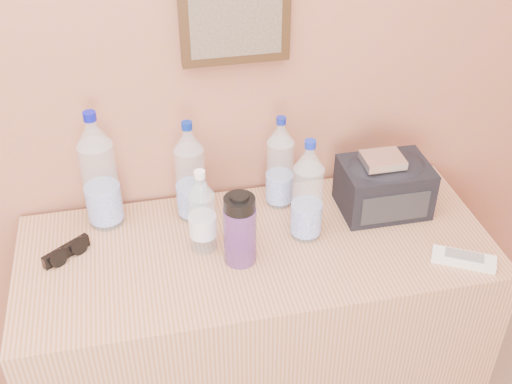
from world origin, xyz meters
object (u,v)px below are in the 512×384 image
sunglasses (66,251)px  toiletry_bag (384,184)px  pet_large_d (307,195)px  foil_packet (383,160)px  pet_small (202,215)px  dresser (257,345)px  nalgene_bottle (240,229)px  pet_large_b (190,176)px  pet_large_c (280,166)px  ac_remote (464,259)px  pet_large_a (100,176)px

sunglasses → toiletry_bag: 0.94m
pet_large_d → foil_packet: size_ratio=2.73×
pet_small → toiletry_bag: bearing=7.1°
dresser → sunglasses: size_ratio=9.30×
dresser → nalgene_bottle: (-0.06, -0.05, 0.53)m
pet_large_d → nalgene_bottle: (-0.20, -0.07, -0.03)m
dresser → sunglasses: sunglasses is taller
pet_small → pet_large_b: bearing=93.8°
pet_large_c → ac_remote: 0.58m
sunglasses → ac_remote: size_ratio=0.85×
nalgene_bottle → ac_remote: 0.62m
pet_large_c → foil_packet: bearing=-22.0°
pet_large_c → ac_remote: size_ratio=1.75×
foil_packet → ac_remote: bearing=-60.4°
dresser → sunglasses: 0.69m
pet_large_d → nalgene_bottle: size_ratio=1.45×
nalgene_bottle → pet_large_a: bearing=145.0°
pet_small → foil_packet: pet_small is taller
pet_large_a → pet_large_b: (0.25, -0.02, -0.02)m
pet_large_b → pet_large_c: size_ratio=1.07×
ac_remote → toiletry_bag: 0.32m
sunglasses → foil_packet: (0.91, 0.01, 0.17)m
pet_large_c → pet_large_d: (0.04, -0.17, 0.01)m
pet_small → dresser: bearing=-9.7°
dresser → pet_large_a: (-0.41, 0.20, 0.58)m
ac_remote → foil_packet: size_ratio=1.47×
toiletry_bag → nalgene_bottle: bearing=-163.0°
toiletry_bag → ac_remote: bearing=-65.4°
dresser → pet_large_b: (-0.16, 0.18, 0.56)m
toiletry_bag → foil_packet: bearing=-145.4°
foil_packet → pet_small: bearing=-174.3°
pet_large_a → nalgene_bottle: (0.36, -0.25, -0.06)m
sunglasses → foil_packet: foil_packet is taller
pet_small → ac_remote: bearing=-17.3°
foil_packet → dresser: bearing=-168.6°
pet_large_a → pet_large_c: size_ratio=1.24×
pet_large_d → toiletry_bag: 0.28m
pet_large_b → pet_large_d: 0.35m
sunglasses → toiletry_bag: size_ratio=0.56×
nalgene_bottle → dresser: bearing=40.2°
dresser → toiletry_bag: toiletry_bag is taller
pet_large_b → toiletry_bag: bearing=-8.7°
dresser → foil_packet: foil_packet is taller
pet_large_a → pet_small: bearing=-33.7°
dresser → pet_large_d: 0.58m
sunglasses → ac_remote: 1.09m
nalgene_bottle → toiletry_bag: (0.47, 0.14, -0.02)m
dresser → pet_small: (-0.15, 0.03, 0.53)m
ac_remote → toiletry_bag: size_ratio=0.66×
pet_small → sunglasses: size_ratio=1.78×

